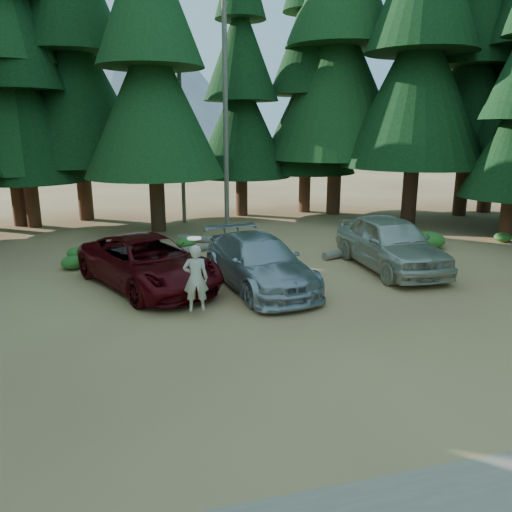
# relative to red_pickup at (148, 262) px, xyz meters

# --- Properties ---
(ground) EXTENTS (160.00, 160.00, 0.00)m
(ground) POSITION_rel_red_pickup_xyz_m (3.66, -5.19, -0.80)
(ground) COLOR #A06244
(ground) RESTS_ON ground
(forest_belt_north) EXTENTS (36.00, 7.00, 22.00)m
(forest_belt_north) POSITION_rel_red_pickup_xyz_m (3.66, 9.81, -0.80)
(forest_belt_north) COLOR black
(forest_belt_north) RESTS_ON ground
(snag_front) EXTENTS (0.24, 0.24, 12.00)m
(snag_front) POSITION_rel_red_pickup_xyz_m (4.46, 9.31, 5.20)
(snag_front) COLOR gray
(snag_front) RESTS_ON ground
(snag_back) EXTENTS (0.20, 0.20, 10.00)m
(snag_back) POSITION_rel_red_pickup_xyz_m (2.46, 10.81, 4.20)
(snag_back) COLOR gray
(snag_back) RESTS_ON ground
(mountain_peak) EXTENTS (48.00, 50.00, 28.00)m
(mountain_peak) POSITION_rel_red_pickup_xyz_m (1.07, 83.05, 11.91)
(mountain_peak) COLOR gray
(mountain_peak) RESTS_ON ground
(red_pickup) EXTENTS (4.77, 6.30, 1.59)m
(red_pickup) POSITION_rel_red_pickup_xyz_m (0.00, 0.00, 0.00)
(red_pickup) COLOR #51060B
(red_pickup) RESTS_ON ground
(silver_minivan_center) EXTENTS (2.97, 5.76, 1.60)m
(silver_minivan_center) POSITION_rel_red_pickup_xyz_m (3.35, -0.92, 0.00)
(silver_minivan_center) COLOR #ACAEB4
(silver_minivan_center) RESTS_ON ground
(silver_minivan_right) EXTENTS (2.36, 5.58, 1.88)m
(silver_minivan_right) POSITION_rel_red_pickup_xyz_m (8.38, -0.08, 0.15)
(silver_minivan_right) COLOR beige
(silver_minivan_right) RESTS_ON ground
(frisbee_player) EXTENTS (0.71, 0.52, 1.96)m
(frisbee_player) POSITION_rel_red_pickup_xyz_m (1.06, -3.05, 0.29)
(frisbee_player) COLOR beige
(frisbee_player) RESTS_ON ground
(log_left) EXTENTS (3.87, 2.23, 0.30)m
(log_left) POSITION_rel_red_pickup_xyz_m (1.07, 3.52, -0.65)
(log_left) COLOR gray
(log_left) RESTS_ON ground
(log_mid) EXTENTS (3.21, 2.44, 0.31)m
(log_mid) POSITION_rel_red_pickup_xyz_m (3.21, 5.31, -0.64)
(log_mid) COLOR gray
(log_mid) RESTS_ON ground
(log_right) EXTENTS (4.71, 1.74, 0.31)m
(log_right) POSITION_rel_red_pickup_xyz_m (8.89, 2.25, -0.64)
(log_right) COLOR gray
(log_right) RESTS_ON ground
(shrub_far_left) EXTENTS (0.84, 0.84, 0.46)m
(shrub_far_left) POSITION_rel_red_pickup_xyz_m (-2.49, 2.79, -0.56)
(shrub_far_left) COLOR #257222
(shrub_far_left) RESTS_ON ground
(shrub_left) EXTENTS (0.74, 0.74, 0.41)m
(shrub_left) POSITION_rel_red_pickup_xyz_m (-2.49, 4.39, -0.59)
(shrub_left) COLOR #257222
(shrub_left) RESTS_ON ground
(shrub_center_left) EXTENTS (1.13, 1.13, 0.62)m
(shrub_center_left) POSITION_rel_red_pickup_xyz_m (4.92, 4.41, -0.48)
(shrub_center_left) COLOR #257222
(shrub_center_left) RESTS_ON ground
(shrub_center_right) EXTENTS (0.83, 0.83, 0.45)m
(shrub_center_right) POSITION_rel_red_pickup_xyz_m (1.78, 4.81, -0.57)
(shrub_center_right) COLOR #257222
(shrub_center_right) RESTS_ON ground
(shrub_right) EXTENTS (1.21, 1.21, 0.67)m
(shrub_right) POSITION_rel_red_pickup_xyz_m (4.76, 2.07, -0.46)
(shrub_right) COLOR #257222
(shrub_right) RESTS_ON ground
(shrub_far_right) EXTENTS (1.26, 1.26, 0.69)m
(shrub_far_right) POSITION_rel_red_pickup_xyz_m (11.58, 2.27, -0.45)
(shrub_far_right) COLOR #257222
(shrub_far_right) RESTS_ON ground
(shrub_edge_east) EXTENTS (0.73, 0.73, 0.40)m
(shrub_edge_east) POSITION_rel_red_pickup_xyz_m (15.41, 2.47, -0.59)
(shrub_edge_east) COLOR #257222
(shrub_edge_east) RESTS_ON ground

